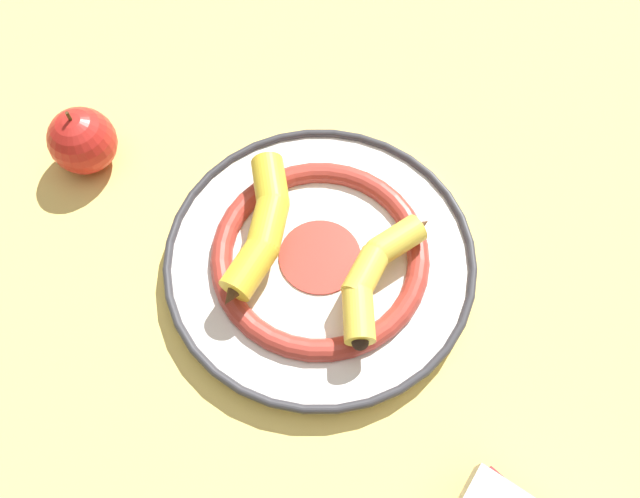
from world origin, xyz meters
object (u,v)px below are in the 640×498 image
at_px(apple, 83,141).
at_px(banana_a, 262,228).
at_px(banana_b, 376,272).
at_px(decorative_bowl, 320,258).

bearing_deg(apple, banana_a, 20.75).
bearing_deg(apple, banana_b, 23.03).
xyz_separation_m(decorative_bowl, apple, (-0.29, -0.12, 0.02)).
xyz_separation_m(decorative_bowl, banana_a, (-0.05, -0.04, 0.04)).
height_order(banana_a, banana_b, banana_a).
distance_m(decorative_bowl, banana_a, 0.07).
xyz_separation_m(banana_a, apple, (-0.23, -0.09, -0.02)).
relative_size(banana_a, banana_b, 0.99).
bearing_deg(apple, decorative_bowl, 23.51).
height_order(banana_b, apple, apple).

